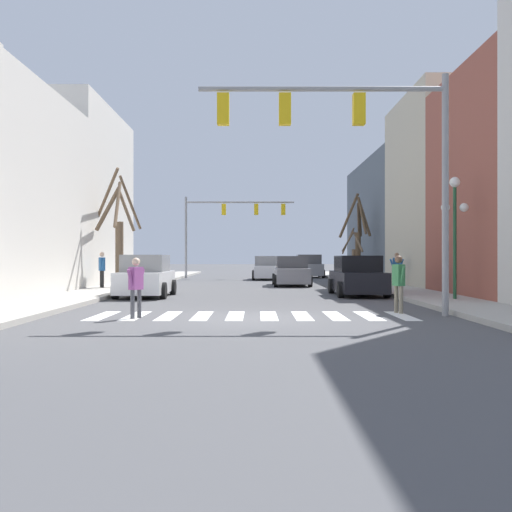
{
  "coord_description": "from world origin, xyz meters",
  "views": [
    {
      "loc": [
        0.11,
        -15.44,
        1.59
      ],
      "look_at": [
        0.27,
        21.32,
        1.66
      ],
      "focal_mm": 42.0,
      "sensor_mm": 36.0,
      "label": 1
    }
  ],
  "objects_px": {
    "pedestrian_on_left_sidewalk": "(394,266)",
    "street_tree_left_near": "(355,237)",
    "street_lamp_right_corner": "(452,212)",
    "car_parked_right_far": "(355,277)",
    "pedestrian_on_right_sidewalk": "(396,279)",
    "car_at_intersection": "(306,267)",
    "car_parked_left_near": "(289,272)",
    "traffic_signal_near": "(352,137)",
    "car_parked_left_mid": "(143,277)",
    "traffic_signal_far": "(225,217)",
    "street_tree_right_near": "(115,233)",
    "pedestrian_waiting_at_curb": "(99,266)",
    "car_parked_left_far": "(264,269)",
    "street_tree_right_far": "(351,257)",
    "pedestrian_near_right_corner": "(133,283)"
  },
  "relations": [
    {
      "from": "car_at_intersection",
      "to": "street_tree_right_far",
      "type": "height_order",
      "value": "street_tree_right_far"
    },
    {
      "from": "street_tree_right_near",
      "to": "car_parked_left_mid",
      "type": "bearing_deg",
      "value": -65.54
    },
    {
      "from": "car_parked_left_near",
      "to": "traffic_signal_near",
      "type": "bearing_deg",
      "value": -177.73
    },
    {
      "from": "traffic_signal_near",
      "to": "street_lamp_right_corner",
      "type": "relative_size",
      "value": 1.6
    },
    {
      "from": "car_parked_left_far",
      "to": "car_parked_left_near",
      "type": "relative_size",
      "value": 1.0
    },
    {
      "from": "car_at_intersection",
      "to": "pedestrian_on_left_sidewalk",
      "type": "relative_size",
      "value": 2.54
    },
    {
      "from": "car_parked_right_far",
      "to": "street_tree_right_near",
      "type": "height_order",
      "value": "street_tree_right_near"
    },
    {
      "from": "traffic_signal_near",
      "to": "traffic_signal_far",
      "type": "height_order",
      "value": "traffic_signal_near"
    },
    {
      "from": "car_parked_left_mid",
      "to": "pedestrian_on_right_sidewalk",
      "type": "height_order",
      "value": "car_parked_left_mid"
    },
    {
      "from": "street_tree_right_far",
      "to": "pedestrian_near_right_corner",
      "type": "bearing_deg",
      "value": -112.29
    },
    {
      "from": "pedestrian_on_left_sidewalk",
      "to": "traffic_signal_near",
      "type": "bearing_deg",
      "value": 77.28
    },
    {
      "from": "street_lamp_right_corner",
      "to": "car_parked_left_far",
      "type": "height_order",
      "value": "street_lamp_right_corner"
    },
    {
      "from": "car_at_intersection",
      "to": "pedestrian_waiting_at_curb",
      "type": "xyz_separation_m",
      "value": [
        -11.43,
        -18.33,
        0.32
      ]
    },
    {
      "from": "traffic_signal_near",
      "to": "car_at_intersection",
      "type": "height_order",
      "value": "traffic_signal_near"
    },
    {
      "from": "pedestrian_on_right_sidewalk",
      "to": "street_tree_right_near",
      "type": "distance_m",
      "value": 16.22
    },
    {
      "from": "car_parked_left_far",
      "to": "pedestrian_near_right_corner",
      "type": "distance_m",
      "value": 27.14
    },
    {
      "from": "street_tree_left_near",
      "to": "traffic_signal_near",
      "type": "bearing_deg",
      "value": -99.94
    },
    {
      "from": "car_parked_left_near",
      "to": "pedestrian_on_left_sidewalk",
      "type": "relative_size",
      "value": 2.84
    },
    {
      "from": "street_tree_right_near",
      "to": "traffic_signal_near",
      "type": "bearing_deg",
      "value": -54.04
    },
    {
      "from": "car_parked_right_far",
      "to": "pedestrian_waiting_at_curb",
      "type": "distance_m",
      "value": 12.06
    },
    {
      "from": "car_parked_left_far",
      "to": "street_tree_right_near",
      "type": "xyz_separation_m",
      "value": [
        -7.43,
        -13.41,
        1.98
      ]
    },
    {
      "from": "traffic_signal_near",
      "to": "pedestrian_waiting_at_curb",
      "type": "bearing_deg",
      "value": 129.06
    },
    {
      "from": "traffic_signal_near",
      "to": "traffic_signal_far",
      "type": "bearing_deg",
      "value": 99.41
    },
    {
      "from": "car_parked_right_far",
      "to": "car_parked_left_mid",
      "type": "relative_size",
      "value": 1.09
    },
    {
      "from": "street_lamp_right_corner",
      "to": "pedestrian_on_left_sidewalk",
      "type": "distance_m",
      "value": 9.75
    },
    {
      "from": "car_parked_left_mid",
      "to": "pedestrian_on_left_sidewalk",
      "type": "xyz_separation_m",
      "value": [
        11.52,
        6.22,
        0.35
      ]
    },
    {
      "from": "car_at_intersection",
      "to": "pedestrian_waiting_at_curb",
      "type": "relative_size",
      "value": 2.5
    },
    {
      "from": "car_parked_right_far",
      "to": "street_tree_left_near",
      "type": "bearing_deg",
      "value": -9.84
    },
    {
      "from": "traffic_signal_near",
      "to": "street_tree_right_near",
      "type": "distance_m",
      "value": 16.07
    },
    {
      "from": "traffic_signal_near",
      "to": "street_tree_right_near",
      "type": "relative_size",
      "value": 1.16
    },
    {
      "from": "street_lamp_right_corner",
      "to": "car_parked_left_far",
      "type": "xyz_separation_m",
      "value": [
        -6.14,
        21.76,
        -2.35
      ]
    },
    {
      "from": "pedestrian_on_left_sidewalk",
      "to": "street_tree_left_near",
      "type": "height_order",
      "value": "street_tree_left_near"
    },
    {
      "from": "car_at_intersection",
      "to": "car_parked_left_near",
      "type": "bearing_deg",
      "value": 170.88
    },
    {
      "from": "pedestrian_waiting_at_curb",
      "to": "street_tree_right_far",
      "type": "relative_size",
      "value": 0.5
    },
    {
      "from": "traffic_signal_far",
      "to": "pedestrian_waiting_at_curb",
      "type": "xyz_separation_m",
      "value": [
        -5.13,
        -16.91,
        -3.49
      ]
    },
    {
      "from": "traffic_signal_near",
      "to": "car_parked_left_near",
      "type": "xyz_separation_m",
      "value": [
        -0.68,
        17.24,
        -4.06
      ]
    },
    {
      "from": "street_lamp_right_corner",
      "to": "car_parked_left_far",
      "type": "bearing_deg",
      "value": 105.75
    },
    {
      "from": "street_tree_left_near",
      "to": "pedestrian_on_right_sidewalk",
      "type": "bearing_deg",
      "value": -96.71
    },
    {
      "from": "car_parked_left_near",
      "to": "car_at_intersection",
      "type": "bearing_deg",
      "value": -9.12
    },
    {
      "from": "pedestrian_on_right_sidewalk",
      "to": "traffic_signal_near",
      "type": "bearing_deg",
      "value": 107.94
    },
    {
      "from": "traffic_signal_near",
      "to": "pedestrian_on_right_sidewalk",
      "type": "relative_size",
      "value": 4.11
    },
    {
      "from": "car_parked_right_far",
      "to": "car_parked_left_mid",
      "type": "distance_m",
      "value": 8.66
    },
    {
      "from": "street_tree_left_near",
      "to": "pedestrian_waiting_at_curb",
      "type": "bearing_deg",
      "value": -144.03
    },
    {
      "from": "traffic_signal_far",
      "to": "car_parked_right_far",
      "type": "height_order",
      "value": "traffic_signal_far"
    },
    {
      "from": "pedestrian_on_left_sidewalk",
      "to": "car_parked_left_far",
      "type": "bearing_deg",
      "value": -57.62
    },
    {
      "from": "pedestrian_on_right_sidewalk",
      "to": "pedestrian_on_left_sidewalk",
      "type": "xyz_separation_m",
      "value": [
        3.06,
        13.19,
        0.17
      ]
    },
    {
      "from": "pedestrian_on_right_sidewalk",
      "to": "street_tree_right_far",
      "type": "bearing_deg",
      "value": -20.81
    },
    {
      "from": "street_lamp_right_corner",
      "to": "car_parked_right_far",
      "type": "distance_m",
      "value": 5.47
    },
    {
      "from": "car_parked_left_near",
      "to": "street_tree_right_far",
      "type": "distance_m",
      "value": 6.73
    },
    {
      "from": "street_lamp_right_corner",
      "to": "car_parked_left_far",
      "type": "distance_m",
      "value": 22.73
    }
  ]
}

